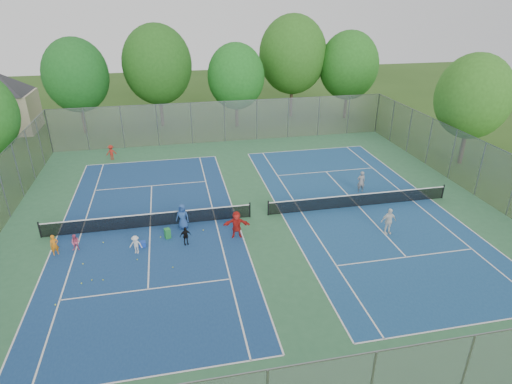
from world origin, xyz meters
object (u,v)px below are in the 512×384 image
net_left (149,220)px  instructor (361,182)px  ball_crate (143,244)px  ball_hopper (167,233)px  net_right (359,200)px

net_left → instructor: size_ratio=7.90×
instructor → net_left: bearing=12.8°
ball_crate → ball_hopper: 1.59m
net_right → ball_hopper: size_ratio=20.39×
net_right → ball_crate: (-14.38, -2.26, -0.30)m
net_right → instructor: 2.50m
ball_crate → ball_hopper: ball_hopper is taller
net_right → ball_hopper: 13.04m
net_left → ball_crate: bearing=-99.5°
ball_hopper → net_left: bearing=123.5°
ball_crate → ball_hopper: size_ratio=0.57×
ball_hopper → ball_crate: bearing=-155.4°
net_left → ball_hopper: 1.93m
net_left → net_right: (14.00, 0.00, 0.00)m
net_right → ball_crate: 14.56m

